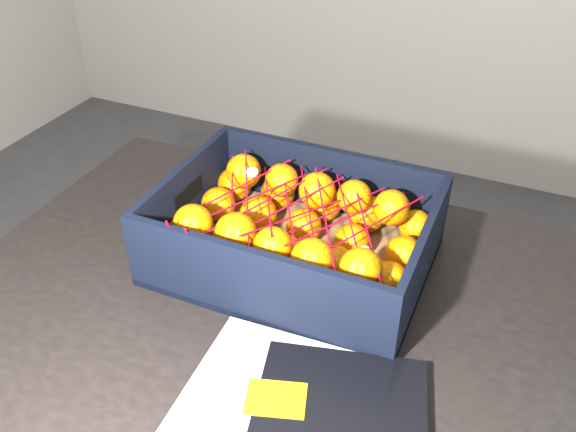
% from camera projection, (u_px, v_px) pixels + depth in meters
% --- Properties ---
extents(table, '(1.21, 0.82, 0.75)m').
position_uv_depth(table, '(326.00, 381.00, 0.92)').
color(table, black).
rests_on(table, ground).
extents(magazine_stack, '(0.35, 0.32, 0.02)m').
position_uv_depth(magazine_stack, '(284.00, 426.00, 0.73)').
color(magazine_stack, silver).
rests_on(magazine_stack, table).
extents(produce_crate, '(0.42, 0.31, 0.13)m').
position_uv_depth(produce_crate, '(296.00, 241.00, 0.97)').
color(produce_crate, brown).
rests_on(produce_crate, table).
extents(clementine_heap, '(0.40, 0.29, 0.11)m').
position_uv_depth(clementine_heap, '(294.00, 232.00, 0.96)').
color(clementine_heap, orange).
rests_on(clementine_heap, produce_crate).
extents(mesh_net, '(0.35, 0.28, 0.09)m').
position_uv_depth(mesh_net, '(290.00, 209.00, 0.93)').
color(mesh_net, red).
rests_on(mesh_net, clementine_heap).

